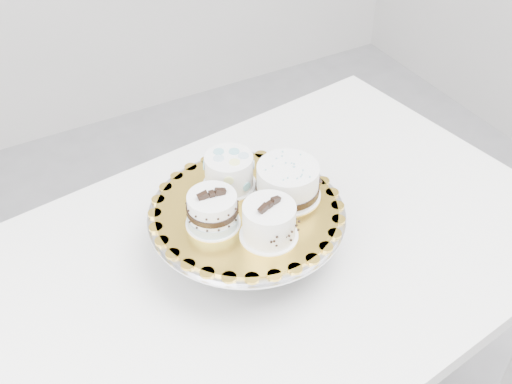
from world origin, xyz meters
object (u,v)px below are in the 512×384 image
cake_board (247,210)px  cake_dots (229,171)px  cake_swirl (269,222)px  cake_banded (213,211)px  table (273,272)px  cake_ribbon (288,182)px  cake_stand (247,223)px

cake_board → cake_dots: 0.09m
cake_swirl → cake_dots: 0.17m
cake_banded → table: bearing=1.6°
cake_swirl → cake_dots: cake_swirl is taller
cake_ribbon → cake_swirl: bearing=-139.2°
cake_stand → cake_board: size_ratio=1.09×
cake_board → cake_dots: size_ratio=3.00×
cake_stand → cake_dots: size_ratio=3.26×
cake_banded → cake_ribbon: 0.17m
cake_stand → cake_ribbon: cake_ribbon is taller
cake_banded → cake_dots: cake_banded is taller
table → cake_banded: 0.25m
cake_stand → table: bearing=-23.1°
cake_board → cake_banded: 0.08m
table → cake_dots: size_ratio=11.09×
cake_board → cake_banded: cake_banded is taller
cake_swirl → cake_ribbon: size_ratio=0.86×
cake_dots → cake_ribbon: (0.09, -0.08, -0.00)m
cake_banded → cake_ribbon: (0.17, 0.00, 0.00)m
cake_board → cake_ribbon: size_ratio=2.52×
cake_swirl → cake_ribbon: 0.12m
table → cake_banded: size_ratio=12.50×
cake_banded → cake_dots: 0.12m
cake_board → cake_dots: (0.00, 0.08, 0.04)m
cake_dots → cake_ribbon: 0.12m
table → cake_dots: 0.25m
cake_board → cake_swirl: bearing=-90.0°
cake_dots → cake_ribbon: bearing=-47.6°
cake_stand → cake_board: bearing=135.0°
cake_banded → cake_ribbon: size_ratio=0.75×
cake_stand → cake_ribbon: (0.09, -0.00, 0.07)m
cake_board → cake_swirl: (-0.00, -0.09, 0.04)m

